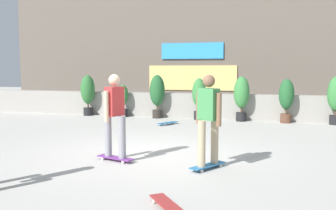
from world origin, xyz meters
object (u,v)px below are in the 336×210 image
(potted_plant_1, at_px, (123,100))
(skater_by_wall_right, at_px, (115,113))
(skater_far_left, at_px, (208,117))
(potted_plant_2, at_px, (157,93))
(skateboard_near_camera, at_px, (167,204))
(potted_plant_5, at_px, (286,98))
(skateboard_aside, at_px, (168,123))
(potted_plant_6, at_px, (336,96))
(potted_plant_0, at_px, (88,92))
(potted_plant_4, at_px, (242,95))
(potted_plant_3, at_px, (199,96))

(potted_plant_1, height_order, skater_by_wall_right, skater_by_wall_right)
(potted_plant_1, height_order, skater_far_left, skater_far_left)
(potted_plant_2, xyz_separation_m, skateboard_near_camera, (2.78, -8.48, -0.87))
(potted_plant_5, relative_size, skater_by_wall_right, 0.87)
(skateboard_aside, bearing_deg, potted_plant_2, 118.78)
(potted_plant_2, relative_size, skater_by_wall_right, 0.93)
(skateboard_aside, bearing_deg, potted_plant_6, 16.22)
(skateboard_near_camera, bearing_deg, skater_far_left, 84.93)
(potted_plant_1, distance_m, potted_plant_6, 7.38)
(potted_plant_0, bearing_deg, skater_by_wall_right, -58.20)
(potted_plant_4, distance_m, potted_plant_5, 1.47)
(potted_plant_5, height_order, skater_by_wall_right, skater_by_wall_right)
(potted_plant_3, relative_size, potted_plant_6, 0.94)
(potted_plant_3, xyz_separation_m, potted_plant_6, (4.48, 0.00, 0.07))
(skater_by_wall_right, xyz_separation_m, skateboard_aside, (-0.29, 4.82, -0.88))
(skateboard_aside, bearing_deg, potted_plant_1, 145.13)
(potted_plant_3, distance_m, potted_plant_6, 4.48)
(potted_plant_5, bearing_deg, skateboard_near_camera, -101.52)
(potted_plant_3, distance_m, skateboard_aside, 1.85)
(potted_plant_4, distance_m, skateboard_near_camera, 8.52)
(potted_plant_3, bearing_deg, potted_plant_1, 180.00)
(potted_plant_6, relative_size, skater_far_left, 0.92)
(potted_plant_2, bearing_deg, skateboard_near_camera, -71.82)
(potted_plant_3, bearing_deg, potted_plant_4, 0.00)
(potted_plant_3, height_order, skater_by_wall_right, skater_by_wall_right)
(potted_plant_2, height_order, potted_plant_6, potted_plant_2)
(skater_by_wall_right, relative_size, skateboard_aside, 2.11)
(potted_plant_4, distance_m, skater_by_wall_right, 6.62)
(skateboard_near_camera, bearing_deg, skater_by_wall_right, 127.90)
(skater_far_left, distance_m, skateboard_near_camera, 2.24)
(potted_plant_6, distance_m, skateboard_aside, 5.49)
(potted_plant_4, relative_size, skateboard_aside, 1.92)
(potted_plant_4, height_order, skater_by_wall_right, skater_by_wall_right)
(potted_plant_1, distance_m, potted_plant_5, 5.86)
(potted_plant_0, relative_size, skater_far_left, 0.92)
(potted_plant_1, bearing_deg, potted_plant_4, 0.00)
(skater_far_left, bearing_deg, potted_plant_4, 89.36)
(skater_by_wall_right, distance_m, skater_far_left, 1.85)
(potted_plant_2, xyz_separation_m, potted_plant_3, (1.56, 0.00, -0.08))
(skateboard_near_camera, bearing_deg, potted_plant_4, 88.28)
(potted_plant_4, xyz_separation_m, skater_by_wall_right, (-1.92, -6.34, 0.04))
(potted_plant_4, bearing_deg, potted_plant_0, -180.00)
(skateboard_aside, bearing_deg, potted_plant_4, 34.47)
(potted_plant_1, height_order, potted_plant_3, potted_plant_3)
(potted_plant_4, xyz_separation_m, potted_plant_5, (1.47, 0.00, -0.05))
(potted_plant_5, distance_m, skater_by_wall_right, 7.19)
(skater_by_wall_right, bearing_deg, potted_plant_0, 121.80)
(skater_far_left, bearing_deg, skater_by_wall_right, 177.24)
(potted_plant_1, height_order, potted_plant_5, potted_plant_5)
(potted_plant_1, bearing_deg, potted_plant_6, 0.00)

